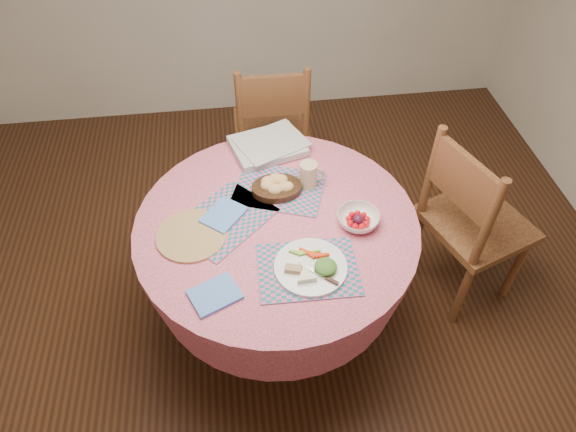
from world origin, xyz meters
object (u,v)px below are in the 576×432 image
at_px(chair_back, 272,127).
at_px(bread_bowl, 276,186).
at_px(chair_right, 470,221).
at_px(latte_mug, 309,175).
at_px(dinner_plate, 313,266).
at_px(wicker_trivet, 192,235).
at_px(fruit_bowl, 358,219).
at_px(dining_table, 277,251).

bearing_deg(chair_back, bread_bowl, 86.60).
xyz_separation_m(chair_right, latte_mug, (-0.79, 0.12, 0.29)).
height_order(chair_back, dinner_plate, chair_back).
bearing_deg(chair_back, latte_mug, 97.40).
relative_size(wicker_trivet, fruit_bowl, 1.29).
bearing_deg(chair_right, bread_bowl, 63.90).
distance_m(dining_table, chair_right, 0.97).
bearing_deg(wicker_trivet, fruit_bowl, -1.66).
xyz_separation_m(wicker_trivet, fruit_bowl, (0.71, -0.02, 0.02)).
bearing_deg(chair_right, chair_back, 23.90).
bearing_deg(chair_back, chair_right, 134.90).
height_order(wicker_trivet, dinner_plate, dinner_plate).
relative_size(latte_mug, fruit_bowl, 0.54).
bearing_deg(bread_bowl, dinner_plate, -79.06).
xyz_separation_m(dining_table, wicker_trivet, (-0.36, -0.04, 0.20)).
distance_m(chair_back, latte_mug, 0.86).
bearing_deg(chair_back, fruit_bowl, 104.86).
height_order(chair_right, dinner_plate, chair_right).
bearing_deg(bread_bowl, chair_back, 85.53).
bearing_deg(dinner_plate, dining_table, 111.87).
bearing_deg(chair_right, fruit_bowl, 83.00).
height_order(chair_right, latte_mug, chair_right).
height_order(chair_right, fruit_bowl, chair_right).
xyz_separation_m(dining_table, chair_right, (0.97, 0.09, -0.02)).
relative_size(wicker_trivet, dinner_plate, 1.03).
distance_m(chair_right, chair_back, 1.27).
distance_m(chair_back, wicker_trivet, 1.16).
xyz_separation_m(dinner_plate, latte_mug, (0.06, 0.49, 0.05)).
distance_m(dining_table, chair_back, 1.01).
relative_size(dinner_plate, bread_bowl, 1.27).
distance_m(bread_bowl, fruit_bowl, 0.41).
distance_m(dining_table, dinner_plate, 0.37).
distance_m(dinner_plate, fruit_bowl, 0.32).
bearing_deg(dinner_plate, bread_bowl, 100.94).
distance_m(dining_table, latte_mug, 0.38).
height_order(chair_back, latte_mug, chair_back).
xyz_separation_m(dining_table, chair_back, (0.09, 1.00, -0.05)).
relative_size(chair_right, latte_mug, 8.20).
bearing_deg(dining_table, chair_right, 5.08).
bearing_deg(fruit_bowl, latte_mug, 123.05).
relative_size(dining_table, chair_back, 1.28).
relative_size(chair_right, bread_bowl, 4.43).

